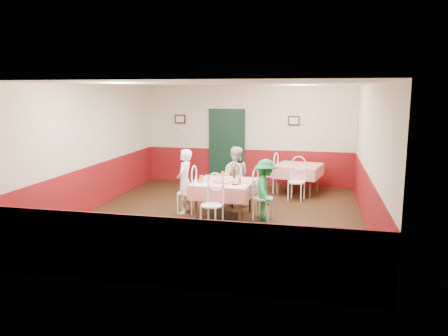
% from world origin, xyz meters
% --- Properties ---
extents(floor, '(7.00, 7.00, 0.00)m').
position_xyz_m(floor, '(0.00, 0.00, 0.00)').
color(floor, black).
rests_on(floor, ground).
extents(ceiling, '(7.00, 7.00, 0.00)m').
position_xyz_m(ceiling, '(0.00, 0.00, 2.80)').
color(ceiling, white).
rests_on(ceiling, back_wall).
extents(back_wall, '(6.00, 0.10, 2.80)m').
position_xyz_m(back_wall, '(0.00, 3.50, 1.40)').
color(back_wall, beige).
rests_on(back_wall, ground).
extents(front_wall, '(6.00, 0.10, 2.80)m').
position_xyz_m(front_wall, '(0.00, -3.50, 1.40)').
color(front_wall, beige).
rests_on(front_wall, ground).
extents(left_wall, '(0.10, 7.00, 2.80)m').
position_xyz_m(left_wall, '(-3.00, 0.00, 1.40)').
color(left_wall, beige).
rests_on(left_wall, ground).
extents(right_wall, '(0.10, 7.00, 2.80)m').
position_xyz_m(right_wall, '(3.00, 0.00, 1.40)').
color(right_wall, beige).
rests_on(right_wall, ground).
extents(wainscot_back, '(6.00, 0.03, 1.00)m').
position_xyz_m(wainscot_back, '(0.00, 3.48, 0.50)').
color(wainscot_back, maroon).
rests_on(wainscot_back, ground).
extents(wainscot_front, '(6.00, 0.03, 1.00)m').
position_xyz_m(wainscot_front, '(0.00, -3.48, 0.50)').
color(wainscot_front, maroon).
rests_on(wainscot_front, ground).
extents(wainscot_left, '(0.03, 7.00, 1.00)m').
position_xyz_m(wainscot_left, '(-2.98, 0.00, 0.50)').
color(wainscot_left, maroon).
rests_on(wainscot_left, ground).
extents(wainscot_right, '(0.03, 7.00, 1.00)m').
position_xyz_m(wainscot_right, '(2.98, 0.00, 0.50)').
color(wainscot_right, maroon).
rests_on(wainscot_right, ground).
extents(door, '(0.96, 0.06, 2.10)m').
position_xyz_m(door, '(-0.60, 3.45, 1.05)').
color(door, black).
rests_on(door, ground).
extents(picture_left, '(0.32, 0.03, 0.26)m').
position_xyz_m(picture_left, '(-2.00, 3.45, 1.85)').
color(picture_left, black).
rests_on(picture_left, back_wall).
extents(picture_right, '(0.32, 0.03, 0.26)m').
position_xyz_m(picture_right, '(1.30, 3.45, 1.85)').
color(picture_right, black).
rests_on(picture_right, back_wall).
extents(thermostat, '(0.10, 0.03, 0.10)m').
position_xyz_m(thermostat, '(-1.90, 3.45, 1.50)').
color(thermostat, white).
rests_on(thermostat, back_wall).
extents(main_table, '(1.30, 1.30, 0.77)m').
position_xyz_m(main_table, '(0.06, 0.08, 0.38)').
color(main_table, red).
rests_on(main_table, ground).
extents(second_table, '(1.32, 1.32, 0.77)m').
position_xyz_m(second_table, '(1.50, 2.59, 0.38)').
color(second_table, red).
rests_on(second_table, ground).
extents(chair_left, '(0.43, 0.43, 0.90)m').
position_xyz_m(chair_left, '(-0.79, 0.14, 0.45)').
color(chair_left, white).
rests_on(chair_left, ground).
extents(chair_right, '(0.49, 0.49, 0.90)m').
position_xyz_m(chair_right, '(0.91, 0.02, 0.45)').
color(chair_right, white).
rests_on(chair_right, ground).
extents(chair_far, '(0.46, 0.46, 0.90)m').
position_xyz_m(chair_far, '(0.12, 0.93, 0.45)').
color(chair_far, white).
rests_on(chair_far, ground).
extents(chair_near, '(0.51, 0.51, 0.90)m').
position_xyz_m(chair_near, '(0.00, -0.77, 0.45)').
color(chair_near, white).
rests_on(chair_near, ground).
extents(chair_second_a, '(0.50, 0.50, 0.90)m').
position_xyz_m(chair_second_a, '(0.75, 2.59, 0.45)').
color(chair_second_a, white).
rests_on(chair_second_a, ground).
extents(chair_second_b, '(0.50, 0.50, 0.90)m').
position_xyz_m(chair_second_b, '(1.50, 1.84, 0.45)').
color(chair_second_b, white).
rests_on(chair_second_b, ground).
extents(pizza, '(0.46, 0.46, 0.03)m').
position_xyz_m(pizza, '(0.07, 0.04, 0.77)').
color(pizza, '#B74723').
rests_on(pizza, main_table).
extents(plate_left, '(0.27, 0.27, 0.01)m').
position_xyz_m(plate_left, '(-0.36, 0.11, 0.77)').
color(plate_left, white).
rests_on(plate_left, main_table).
extents(plate_right, '(0.27, 0.27, 0.01)m').
position_xyz_m(plate_right, '(0.49, 0.05, 0.77)').
color(plate_right, white).
rests_on(plate_right, main_table).
extents(plate_far, '(0.27, 0.27, 0.01)m').
position_xyz_m(plate_far, '(0.09, 0.49, 0.77)').
color(plate_far, white).
rests_on(plate_far, main_table).
extents(glass_a, '(0.09, 0.09, 0.15)m').
position_xyz_m(glass_a, '(-0.38, -0.14, 0.84)').
color(glass_a, '#BF7219').
rests_on(glass_a, main_table).
extents(glass_b, '(0.08, 0.08, 0.14)m').
position_xyz_m(glass_b, '(0.45, -0.19, 0.83)').
color(glass_b, '#BF7219').
rests_on(glass_b, main_table).
extents(glass_c, '(0.08, 0.08, 0.14)m').
position_xyz_m(glass_c, '(-0.05, 0.47, 0.83)').
color(glass_c, '#BF7219').
rests_on(glass_c, main_table).
extents(beer_bottle, '(0.07, 0.07, 0.24)m').
position_xyz_m(beer_bottle, '(0.21, 0.46, 0.88)').
color(beer_bottle, '#381C0A').
rests_on(beer_bottle, main_table).
extents(shaker_a, '(0.04, 0.04, 0.09)m').
position_xyz_m(shaker_a, '(-0.37, -0.28, 0.81)').
color(shaker_a, silver).
rests_on(shaker_a, main_table).
extents(shaker_b, '(0.04, 0.04, 0.09)m').
position_xyz_m(shaker_b, '(-0.32, -0.38, 0.81)').
color(shaker_b, silver).
rests_on(shaker_b, main_table).
extents(shaker_c, '(0.04, 0.04, 0.09)m').
position_xyz_m(shaker_c, '(-0.42, -0.23, 0.81)').
color(shaker_c, '#B23319').
rests_on(shaker_c, main_table).
extents(menu_left, '(0.33, 0.42, 0.00)m').
position_xyz_m(menu_left, '(-0.31, -0.30, 0.76)').
color(menu_left, white).
rests_on(menu_left, main_table).
extents(menu_right, '(0.40, 0.47, 0.00)m').
position_xyz_m(menu_right, '(0.42, -0.31, 0.76)').
color(menu_right, white).
rests_on(menu_right, main_table).
extents(wallet, '(0.12, 0.10, 0.02)m').
position_xyz_m(wallet, '(0.36, -0.23, 0.77)').
color(wallet, black).
rests_on(wallet, main_table).
extents(diner_left, '(0.34, 0.52, 1.41)m').
position_xyz_m(diner_left, '(-0.84, 0.14, 0.71)').
color(diner_left, gray).
rests_on(diner_left, ground).
extents(diner_far, '(0.72, 0.59, 1.40)m').
position_xyz_m(diner_far, '(0.12, 0.98, 0.70)').
color(diner_far, gray).
rests_on(diner_far, ground).
extents(diner_right, '(0.62, 0.90, 1.28)m').
position_xyz_m(diner_right, '(0.96, 0.02, 0.64)').
color(diner_right, gray).
rests_on(diner_right, ground).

